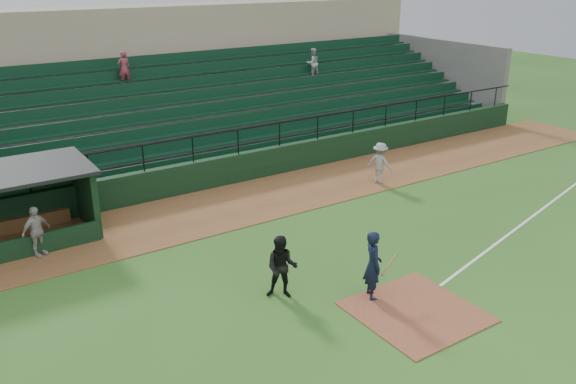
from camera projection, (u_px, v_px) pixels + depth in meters
ground at (389, 295)px, 15.92m from camera, size 90.00×90.00×0.00m
warning_track at (244, 202)px, 22.15m from camera, size 40.00×4.00×0.03m
home_plate_dirt at (416, 312)px, 15.13m from camera, size 3.00×3.00×0.03m
foul_line at (533, 216)px, 20.96m from camera, size 17.49×4.44×0.01m
stadium_structure at (156, 102)px, 27.92m from camera, size 38.00×13.08×6.40m
batter_at_plate at (373, 265)px, 15.49m from camera, size 1.15×0.83×1.94m
umpire at (282, 267)px, 15.55m from camera, size 1.09×1.06×1.77m
runner at (380, 163)px, 23.83m from camera, size 1.01×1.25×1.70m
dugout_player_a at (36, 231)px, 17.78m from camera, size 1.02×0.73×1.61m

